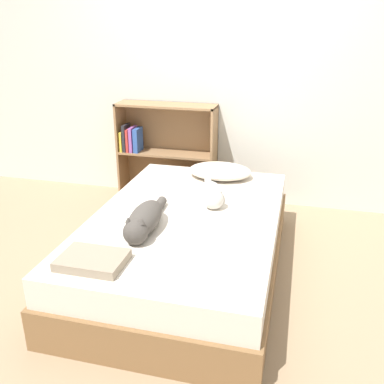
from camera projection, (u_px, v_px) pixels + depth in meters
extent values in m
plane|color=#997F60|center=(187.00, 269.00, 3.00)|extent=(8.00, 8.00, 0.00)
cube|color=silver|center=(226.00, 66.00, 3.77)|extent=(8.00, 0.06, 2.50)
cube|color=brown|center=(187.00, 254.00, 2.95)|extent=(1.23, 1.95, 0.25)
cube|color=beige|center=(187.00, 226.00, 2.87)|extent=(1.19, 1.90, 0.18)
ellipsoid|color=beige|center=(220.00, 171.00, 3.48)|extent=(0.51, 0.37, 0.11)
ellipsoid|color=beige|center=(212.00, 192.00, 3.04)|extent=(0.25, 0.39, 0.11)
sphere|color=beige|center=(214.00, 199.00, 2.89)|extent=(0.14, 0.14, 0.14)
cone|color=beige|center=(220.00, 189.00, 2.87)|extent=(0.04, 0.04, 0.03)
cone|color=beige|center=(208.00, 189.00, 2.86)|extent=(0.04, 0.04, 0.03)
cylinder|color=beige|center=(209.00, 184.00, 3.28)|extent=(0.10, 0.17, 0.05)
ellipsoid|color=#47423D|center=(145.00, 218.00, 2.60)|extent=(0.20, 0.44, 0.16)
sphere|color=#47423D|center=(136.00, 232.00, 2.43)|extent=(0.15, 0.15, 0.15)
cone|color=#47423D|center=(142.00, 221.00, 2.40)|extent=(0.04, 0.04, 0.03)
cone|color=#47423D|center=(128.00, 220.00, 2.41)|extent=(0.04, 0.04, 0.03)
cylinder|color=#47423D|center=(159.00, 206.00, 2.88)|extent=(0.07, 0.20, 0.06)
cube|color=#8E6B47|center=(122.00, 150.00, 4.13)|extent=(0.02, 0.26, 0.92)
cube|color=#8E6B47|center=(214.00, 157.00, 3.92)|extent=(0.02, 0.26, 0.92)
cube|color=#8E6B47|center=(168.00, 197.00, 4.20)|extent=(0.92, 0.26, 0.02)
cube|color=#8E6B47|center=(166.00, 105.00, 3.86)|extent=(0.92, 0.26, 0.02)
cube|color=#8E6B47|center=(167.00, 153.00, 4.03)|extent=(0.88, 0.26, 0.02)
cube|color=#8E6B47|center=(171.00, 150.00, 4.13)|extent=(0.92, 0.02, 0.92)
cube|color=gold|center=(123.00, 141.00, 4.05)|extent=(0.02, 0.16, 0.19)
cube|color=#232328|center=(126.00, 138.00, 4.03)|extent=(0.03, 0.16, 0.25)
cube|color=#B7332D|center=(130.00, 140.00, 4.03)|extent=(0.02, 0.16, 0.21)
cube|color=#8C4C99|center=(133.00, 139.00, 4.02)|extent=(0.03, 0.16, 0.23)
cube|color=#2D519E|center=(138.00, 140.00, 4.01)|extent=(0.04, 0.16, 0.22)
cube|color=gray|center=(92.00, 260.00, 2.25)|extent=(0.34, 0.25, 0.05)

